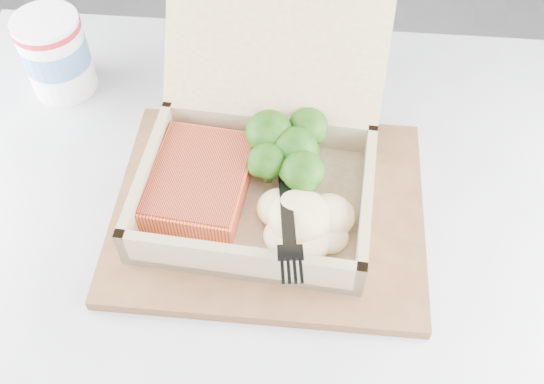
% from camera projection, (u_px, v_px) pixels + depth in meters
% --- Properties ---
extents(floor, '(4.00, 4.00, 0.00)m').
position_uv_depth(floor, '(139.00, 180.00, 1.58)').
color(floor, gray).
rests_on(floor, ground).
extents(cafe_table, '(0.81, 0.81, 0.71)m').
position_uv_depth(cafe_table, '(239.00, 334.00, 0.76)').
color(cafe_table, black).
rests_on(cafe_table, floor).
extents(serving_tray, '(0.34, 0.28, 0.01)m').
position_uv_depth(serving_tray, '(269.00, 209.00, 0.64)').
color(serving_tray, brown).
rests_on(serving_tray, cafe_table).
extents(takeout_container, '(0.24, 0.29, 0.19)m').
position_uv_depth(takeout_container, '(263.00, 139.00, 0.63)').
color(takeout_container, tan).
rests_on(takeout_container, serving_tray).
extents(salmon_fillet, '(0.10, 0.13, 0.03)m').
position_uv_depth(salmon_fillet, '(200.00, 181.00, 0.63)').
color(salmon_fillet, orange).
rests_on(salmon_fillet, takeout_container).
extents(broccoli_pile, '(0.12, 0.12, 0.04)m').
position_uv_depth(broccoli_pile, '(295.00, 154.00, 0.64)').
color(broccoli_pile, '#326616').
rests_on(broccoli_pile, takeout_container).
extents(mashed_potatoes, '(0.10, 0.09, 0.04)m').
position_uv_depth(mashed_potatoes, '(300.00, 217.00, 0.59)').
color(mashed_potatoes, '#F7E5A0').
rests_on(mashed_potatoes, takeout_container).
extents(plastic_fork, '(0.05, 0.16, 0.03)m').
position_uv_depth(plastic_fork, '(286.00, 189.00, 0.60)').
color(plastic_fork, black).
rests_on(plastic_fork, mashed_potatoes).
extents(paper_cup, '(0.08, 0.08, 0.10)m').
position_uv_depth(paper_cup, '(55.00, 52.00, 0.72)').
color(paper_cup, white).
rests_on(paper_cup, cafe_table).
extents(receipt, '(0.12, 0.17, 0.00)m').
position_uv_depth(receipt, '(316.00, 89.00, 0.76)').
color(receipt, white).
rests_on(receipt, cafe_table).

